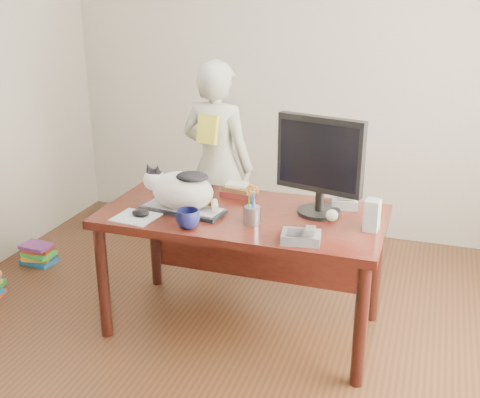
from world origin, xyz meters
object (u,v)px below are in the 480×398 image
cat (180,189)px  coffee_mug (188,219)px  keyboard (183,209)px  person (217,165)px  pen_cup (252,213)px  book_stack (239,190)px  desk (247,231)px  mouse (141,213)px  phone (302,236)px  book_pile_b (38,254)px  calculator (345,201)px  baseball (332,215)px  speaker (372,215)px  monitor (320,161)px

cat → coffee_mug: (0.13, -0.21, -0.09)m
keyboard → person: (-0.13, 0.91, -0.01)m
cat → pen_cup: 0.45m
book_stack → person: person is taller
desk → keyboard: bearing=-152.6°
person → mouse: bearing=96.0°
coffee_mug → book_stack: (0.09, 0.58, -0.02)m
keyboard → pen_cup: pen_cup is taller
phone → book_stack: (-0.53, 0.56, 0.00)m
keyboard → book_pile_b: (-1.39, 0.44, -0.69)m
desk → keyboard: size_ratio=3.20×
cat → mouse: bearing=-132.7°
calculator → baseball: bearing=-105.2°
desk → book_pile_b: (-1.72, 0.27, -0.53)m
phone → book_stack: phone is taller
keyboard → pen_cup: 0.43m
keyboard → speaker: 1.06m
speaker → mouse: bearing=-163.7°
speaker → book_stack: size_ratio=0.81×
monitor → mouse: (-0.93, -0.34, -0.29)m
pen_cup → keyboard: bearing=174.0°
mouse → keyboard: bearing=43.3°
baseball → pen_cup: bearing=-157.3°
keyboard → cat: 0.12m
desk → book_stack: 0.29m
person → book_pile_b: size_ratio=5.80×
book_stack → desk: bearing=-52.6°
coffee_mug → book_pile_b: (-1.51, 0.65, -0.73)m
cat → baseball: cat is taller
cat → speaker: cat is taller
keyboard → calculator: 0.95m
desk → speaker: size_ratio=9.42×
person → pen_cup: bearing=129.6°
cat → pen_cup: (0.44, -0.04, -0.08)m
keyboard → monitor: 0.82m
coffee_mug → book_stack: size_ratio=0.61×
phone → keyboard: bearing=157.3°
desk → phone: (0.41, -0.36, 0.18)m
cat → coffee_mug: bearing=-49.8°
coffee_mug → mouse: bearing=169.5°
baseball → book_stack: book_stack is taller
baseball → person: size_ratio=0.04×
pen_cup → person: (-0.56, 0.96, -0.06)m
mouse → book_pile_b: 1.51m
cat → mouse: 0.26m
baseball → mouse: bearing=-165.0°
monitor → mouse: size_ratio=5.16×
calculator → book_pile_b: (-2.25, 0.05, -0.71)m
pen_cup → phone: (0.31, -0.15, -0.03)m
keyboard → mouse: size_ratio=4.57×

